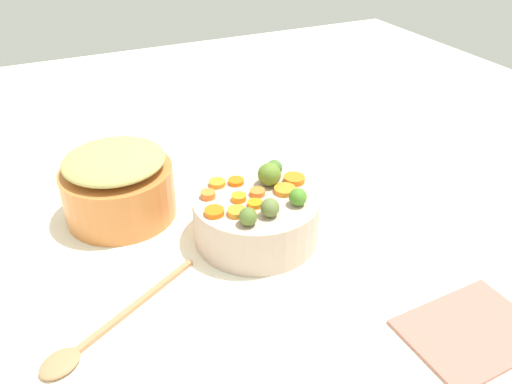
% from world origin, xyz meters
% --- Properties ---
extents(tabletop, '(2.40, 2.40, 0.02)m').
position_xyz_m(tabletop, '(0.00, 0.00, 0.01)').
color(tabletop, white).
rests_on(tabletop, ground).
extents(serving_bowl_carrots, '(0.23, 0.23, 0.09)m').
position_xyz_m(serving_bowl_carrots, '(0.01, -0.04, 0.06)').
color(serving_bowl_carrots, '#C2A593').
rests_on(serving_bowl_carrots, tabletop).
extents(metal_pot, '(0.21, 0.21, 0.10)m').
position_xyz_m(metal_pot, '(-0.19, 0.14, 0.07)').
color(metal_pot, '#CB7438').
rests_on(metal_pot, tabletop).
extents(stuffing_mound, '(0.19, 0.19, 0.04)m').
position_xyz_m(stuffing_mound, '(-0.19, 0.14, 0.14)').
color(stuffing_mound, tan).
rests_on(stuffing_mound, metal_pot).
extents(carrot_slice_0, '(0.06, 0.06, 0.01)m').
position_xyz_m(carrot_slice_0, '(0.10, -0.02, 0.11)').
color(carrot_slice_0, orange).
rests_on(carrot_slice_0, serving_bowl_carrots).
extents(carrot_slice_1, '(0.04, 0.04, 0.01)m').
position_xyz_m(carrot_slice_1, '(-0.06, -0.01, 0.11)').
color(carrot_slice_1, orange).
rests_on(carrot_slice_1, serving_bowl_carrots).
extents(carrot_slice_2, '(0.04, 0.04, 0.01)m').
position_xyz_m(carrot_slice_2, '(0.02, -0.04, 0.11)').
color(carrot_slice_2, orange).
rests_on(carrot_slice_2, serving_bowl_carrots).
extents(carrot_slice_3, '(0.05, 0.05, 0.01)m').
position_xyz_m(carrot_slice_3, '(-0.07, -0.06, 0.11)').
color(carrot_slice_3, orange).
rests_on(carrot_slice_3, serving_bowl_carrots).
extents(carrot_slice_4, '(0.03, 0.03, 0.01)m').
position_xyz_m(carrot_slice_4, '(-0.03, 0.03, 0.11)').
color(carrot_slice_4, orange).
rests_on(carrot_slice_4, serving_bowl_carrots).
extents(carrot_slice_5, '(0.04, 0.04, 0.01)m').
position_xyz_m(carrot_slice_5, '(-0.04, -0.08, 0.11)').
color(carrot_slice_5, orange).
rests_on(carrot_slice_5, serving_bowl_carrots).
extents(carrot_slice_6, '(0.03, 0.03, 0.01)m').
position_xyz_m(carrot_slice_6, '(-0.02, -0.04, 0.11)').
color(carrot_slice_6, orange).
rests_on(carrot_slice_6, serving_bowl_carrots).
extents(carrot_slice_7, '(0.04, 0.04, 0.01)m').
position_xyz_m(carrot_slice_7, '(0.00, 0.02, 0.11)').
color(carrot_slice_7, orange).
rests_on(carrot_slice_7, serving_bowl_carrots).
extents(carrot_slice_8, '(0.03, 0.03, 0.01)m').
position_xyz_m(carrot_slice_8, '(0.00, -0.07, 0.11)').
color(carrot_slice_8, orange).
rests_on(carrot_slice_8, serving_bowl_carrots).
extents(carrot_slice_9, '(0.05, 0.05, 0.01)m').
position_xyz_m(carrot_slice_9, '(0.07, -0.05, 0.11)').
color(carrot_slice_9, orange).
rests_on(carrot_slice_9, serving_bowl_carrots).
extents(brussels_sprout_0, '(0.03, 0.03, 0.03)m').
position_xyz_m(brussels_sprout_0, '(0.07, -0.09, 0.12)').
color(brussels_sprout_0, '#488226').
rests_on(brussels_sprout_0, serving_bowl_carrots).
extents(brussels_sprout_1, '(0.03, 0.03, 0.03)m').
position_xyz_m(brussels_sprout_1, '(0.01, -0.10, 0.12)').
color(brussels_sprout_1, olive).
rests_on(brussels_sprout_1, serving_bowl_carrots).
extents(brussels_sprout_2, '(0.03, 0.03, 0.03)m').
position_xyz_m(brussels_sprout_2, '(0.08, 0.01, 0.12)').
color(brussels_sprout_2, '#49742F').
rests_on(brussels_sprout_2, serving_bowl_carrots).
extents(brussels_sprout_3, '(0.03, 0.03, 0.03)m').
position_xyz_m(brussels_sprout_3, '(-0.03, -0.11, 0.12)').
color(brussels_sprout_3, '#536D2B').
rests_on(brussels_sprout_3, serving_bowl_carrots).
extents(brussels_sprout_4, '(0.04, 0.04, 0.04)m').
position_xyz_m(brussels_sprout_4, '(0.05, -0.01, 0.13)').
color(brussels_sprout_4, '#5B7A26').
rests_on(brussels_sprout_4, serving_bowl_carrots).
extents(wooden_spoon, '(0.27, 0.17, 0.01)m').
position_xyz_m(wooden_spoon, '(-0.31, -0.17, 0.03)').
color(wooden_spoon, '#AD7A50').
rests_on(wooden_spoon, tabletop).
extents(dish_towel, '(0.20, 0.15, 0.01)m').
position_xyz_m(dish_towel, '(0.20, -0.39, 0.02)').
color(dish_towel, '#A86B5D').
rests_on(dish_towel, tabletop).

